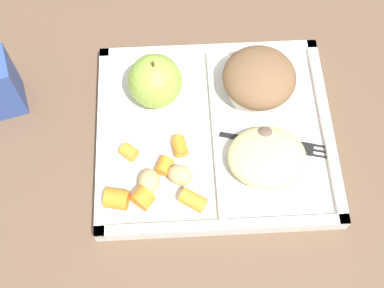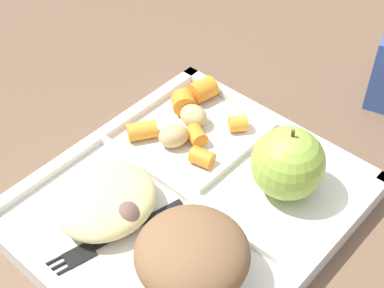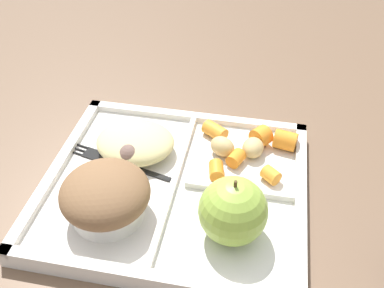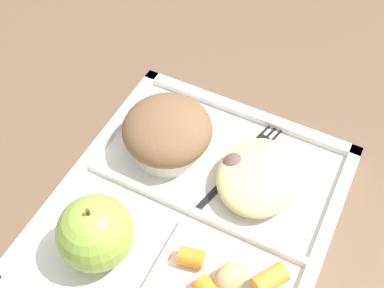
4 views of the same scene
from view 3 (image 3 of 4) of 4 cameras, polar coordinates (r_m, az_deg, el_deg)
name	(u,v)px [view 3 (image 3 of 4)]	position (r m, az deg, el deg)	size (l,w,h in m)	color
ground	(175,193)	(0.56, -2.23, -6.33)	(6.00, 6.00, 0.00)	brown
lunch_tray	(175,188)	(0.56, -2.21, -5.70)	(0.32, 0.28, 0.02)	silver
green_apple	(233,211)	(0.47, 5.34, -8.64)	(0.08, 0.08, 0.08)	#93B742
bran_muffin	(106,196)	(0.50, -11.14, -6.70)	(0.10, 0.10, 0.06)	silver
carrot_slice_small	(285,140)	(0.61, 12.03, 0.46)	(0.03, 0.03, 0.03)	orange
carrot_slice_diagonal	(271,175)	(0.56, 10.20, -3.98)	(0.02, 0.02, 0.02)	orange
carrot_slice_large	(216,170)	(0.56, 3.19, -3.43)	(0.02, 0.02, 0.02)	orange
carrot_slice_tilted	(261,137)	(0.61, 8.93, 0.96)	(0.03, 0.03, 0.02)	orange
carrot_slice_back	(215,131)	(0.61, 2.99, 1.72)	(0.02, 0.02, 0.03)	orange
carrot_slice_edge	(236,158)	(0.57, 5.73, -1.86)	(0.02, 0.02, 0.02)	orange
potato_chunk_browned	(253,148)	(0.59, 7.92, -0.47)	(0.03, 0.03, 0.02)	tan
potato_chunk_large	(222,146)	(0.59, 3.97, -0.32)	(0.03, 0.03, 0.03)	tan
egg_noodle_pile	(135,142)	(0.59, -7.37, 0.26)	(0.10, 0.09, 0.03)	#D6C684
meatball_side	(129,156)	(0.57, -8.13, -1.55)	(0.03, 0.03, 0.03)	brown
meatball_center	(130,152)	(0.58, -8.06, -1.09)	(0.03, 0.03, 0.03)	#755B4C
plastic_fork	(111,160)	(0.59, -10.52, -2.07)	(0.15, 0.05, 0.00)	black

